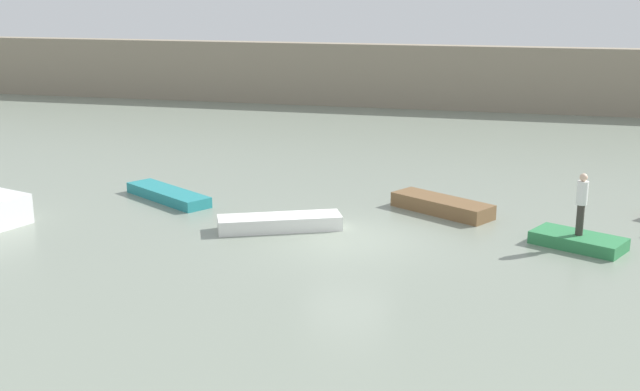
{
  "coord_description": "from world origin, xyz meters",
  "views": [
    {
      "loc": [
        4.88,
        -22.68,
        7.55
      ],
      "look_at": [
        -1.35,
        1.88,
        0.84
      ],
      "focal_mm": 45.26,
      "sensor_mm": 36.0,
      "label": 1
    }
  ],
  "objects_px": {
    "rowboat_brown": "(442,206)",
    "person_white_shirt": "(582,201)",
    "rowboat_teal": "(168,195)",
    "rowboat_green": "(578,241)",
    "rowboat_white": "(280,223)"
  },
  "relations": [
    {
      "from": "rowboat_teal",
      "to": "rowboat_green",
      "type": "height_order",
      "value": "same"
    },
    {
      "from": "rowboat_brown",
      "to": "person_white_shirt",
      "type": "relative_size",
      "value": 1.93
    },
    {
      "from": "rowboat_brown",
      "to": "person_white_shirt",
      "type": "distance_m",
      "value": 5.19
    },
    {
      "from": "rowboat_brown",
      "to": "rowboat_green",
      "type": "height_order",
      "value": "rowboat_brown"
    },
    {
      "from": "rowboat_green",
      "to": "person_white_shirt",
      "type": "distance_m",
      "value": 1.22
    },
    {
      "from": "person_white_shirt",
      "to": "rowboat_green",
      "type": "bearing_deg",
      "value": 0.0
    },
    {
      "from": "rowboat_green",
      "to": "rowboat_brown",
      "type": "bearing_deg",
      "value": 173.39
    },
    {
      "from": "rowboat_white",
      "to": "person_white_shirt",
      "type": "relative_size",
      "value": 2.09
    },
    {
      "from": "rowboat_teal",
      "to": "rowboat_white",
      "type": "bearing_deg",
      "value": 5.72
    },
    {
      "from": "rowboat_teal",
      "to": "person_white_shirt",
      "type": "distance_m",
      "value": 14.16
    },
    {
      "from": "rowboat_white",
      "to": "rowboat_green",
      "type": "distance_m",
      "value": 9.05
    },
    {
      "from": "rowboat_teal",
      "to": "rowboat_white",
      "type": "relative_size",
      "value": 1.02
    },
    {
      "from": "rowboat_teal",
      "to": "person_white_shirt",
      "type": "bearing_deg",
      "value": 24.18
    },
    {
      "from": "rowboat_brown",
      "to": "rowboat_green",
      "type": "relative_size",
      "value": 1.37
    },
    {
      "from": "person_white_shirt",
      "to": "rowboat_brown",
      "type": "bearing_deg",
      "value": 147.7
    }
  ]
}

